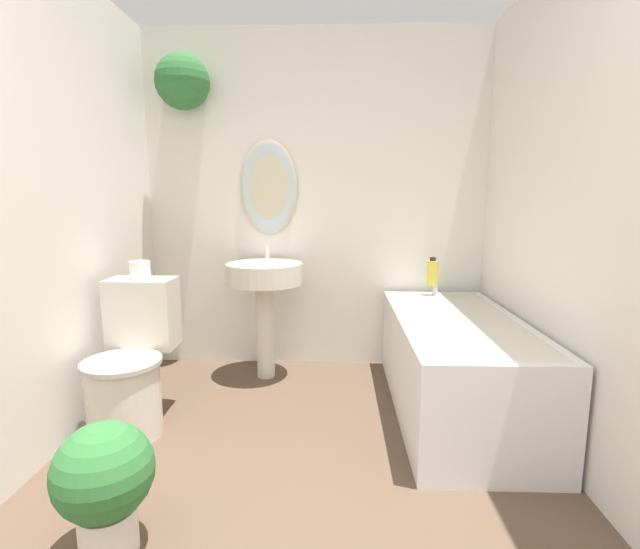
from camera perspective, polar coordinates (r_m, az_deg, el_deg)
wall_back at (r=3.39m, az=-2.47°, el=10.52°), size 2.54×0.37×2.40m
wall_left at (r=2.38m, az=-34.02°, el=6.97°), size 0.06×3.00×2.40m
wall_right at (r=2.22m, az=31.81°, el=7.10°), size 0.06×3.00×2.40m
toilet at (r=2.74m, az=-22.20°, el=-10.31°), size 0.40×0.60×0.79m
pedestal_sink at (r=3.17m, az=-6.83°, el=-1.43°), size 0.52×0.52×0.90m
bathtub at (r=2.82m, az=16.48°, el=-10.45°), size 0.69×1.50×0.64m
shampoo_bottle at (r=3.30m, az=13.67°, el=0.30°), size 0.08×0.08×0.19m
potted_plant at (r=1.89m, az=-25.00°, el=-21.95°), size 0.34×0.34×0.48m
toilet_paper_roll at (r=2.79m, az=-21.26°, el=0.53°), size 0.11×0.11×0.10m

